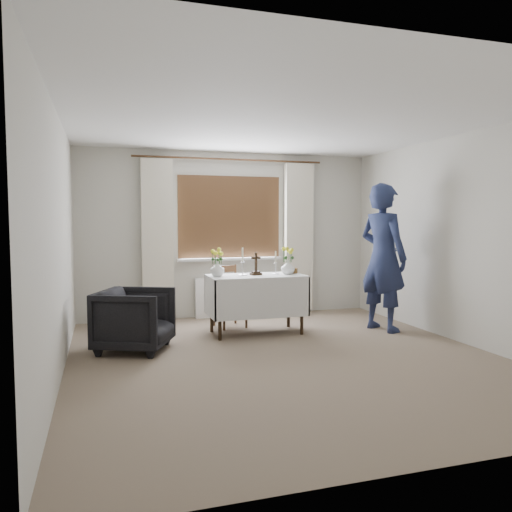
{
  "coord_description": "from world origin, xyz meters",
  "views": [
    {
      "loc": [
        -1.86,
        -4.92,
        1.47
      ],
      "look_at": [
        -0.03,
        1.01,
        1.03
      ],
      "focal_mm": 35.0,
      "sensor_mm": 36.0,
      "label": 1
    }
  ],
  "objects_px": {
    "wooden_chair": "(230,296)",
    "person": "(383,257)",
    "flower_vase_left": "(217,269)",
    "flower_vase_right": "(288,267)",
    "altar_table": "(256,304)",
    "wooden_cross": "(256,264)",
    "armchair": "(135,320)"
  },
  "relations": [
    {
      "from": "altar_table",
      "to": "flower_vase_right",
      "type": "distance_m",
      "value": 0.64
    },
    {
      "from": "altar_table",
      "to": "flower_vase_right",
      "type": "relative_size",
      "value": 6.58
    },
    {
      "from": "flower_vase_left",
      "to": "person",
      "type": "bearing_deg",
      "value": -8.54
    },
    {
      "from": "wooden_cross",
      "to": "flower_vase_right",
      "type": "relative_size",
      "value": 1.56
    },
    {
      "from": "altar_table",
      "to": "wooden_cross",
      "type": "xyz_separation_m",
      "value": [
        0.0,
        0.02,
        0.53
      ]
    },
    {
      "from": "person",
      "to": "flower_vase_left",
      "type": "height_order",
      "value": "person"
    },
    {
      "from": "wooden_chair",
      "to": "flower_vase_right",
      "type": "relative_size",
      "value": 4.5
    },
    {
      "from": "flower_vase_left",
      "to": "flower_vase_right",
      "type": "xyz_separation_m",
      "value": [
        0.94,
        -0.04,
        -0.0
      ]
    },
    {
      "from": "altar_table",
      "to": "flower_vase_left",
      "type": "height_order",
      "value": "flower_vase_left"
    },
    {
      "from": "altar_table",
      "to": "wooden_chair",
      "type": "height_order",
      "value": "wooden_chair"
    },
    {
      "from": "wooden_chair",
      "to": "flower_vase_left",
      "type": "distance_m",
      "value": 0.7
    },
    {
      "from": "wooden_chair",
      "to": "person",
      "type": "xyz_separation_m",
      "value": [
        1.9,
        -0.8,
        0.55
      ]
    },
    {
      "from": "armchair",
      "to": "flower_vase_right",
      "type": "bearing_deg",
      "value": -55.27
    },
    {
      "from": "armchair",
      "to": "person",
      "type": "distance_m",
      "value": 3.29
    },
    {
      "from": "wooden_chair",
      "to": "armchair",
      "type": "relative_size",
      "value": 1.09
    },
    {
      "from": "person",
      "to": "wooden_cross",
      "type": "bearing_deg",
      "value": 59.78
    },
    {
      "from": "wooden_chair",
      "to": "wooden_cross",
      "type": "distance_m",
      "value": 0.71
    },
    {
      "from": "armchair",
      "to": "flower_vase_right",
      "type": "distance_m",
      "value": 2.09
    },
    {
      "from": "flower_vase_left",
      "to": "flower_vase_right",
      "type": "distance_m",
      "value": 0.94
    },
    {
      "from": "wooden_cross",
      "to": "flower_vase_right",
      "type": "distance_m",
      "value": 0.43
    },
    {
      "from": "person",
      "to": "wooden_cross",
      "type": "distance_m",
      "value": 1.7
    },
    {
      "from": "wooden_chair",
      "to": "person",
      "type": "height_order",
      "value": "person"
    },
    {
      "from": "wooden_chair",
      "to": "flower_vase_left",
      "type": "xyz_separation_m",
      "value": [
        -0.28,
        -0.47,
        0.43
      ]
    },
    {
      "from": "flower_vase_right",
      "to": "wooden_chair",
      "type": "bearing_deg",
      "value": 142.0
    },
    {
      "from": "wooden_cross",
      "to": "flower_vase_right",
      "type": "bearing_deg",
      "value": -15.6
    },
    {
      "from": "person",
      "to": "flower_vase_right",
      "type": "bearing_deg",
      "value": 57.97
    },
    {
      "from": "wooden_cross",
      "to": "flower_vase_left",
      "type": "xyz_separation_m",
      "value": [
        -0.51,
        -0.0,
        -0.05
      ]
    },
    {
      "from": "flower_vase_right",
      "to": "altar_table",
      "type": "bearing_deg",
      "value": 176.58
    },
    {
      "from": "armchair",
      "to": "flower_vase_left",
      "type": "distance_m",
      "value": 1.25
    },
    {
      "from": "wooden_chair",
      "to": "flower_vase_right",
      "type": "distance_m",
      "value": 0.94
    },
    {
      "from": "wooden_chair",
      "to": "altar_table",
      "type": "bearing_deg",
      "value": -76.16
    },
    {
      "from": "wooden_cross",
      "to": "flower_vase_right",
      "type": "xyz_separation_m",
      "value": [
        0.43,
        -0.04,
        -0.05
      ]
    }
  ]
}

